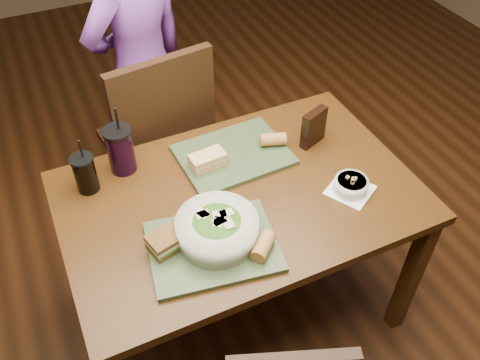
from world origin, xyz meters
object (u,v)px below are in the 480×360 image
tray_near (213,247)px  salad_bowl (217,228)px  diner (142,68)px  chip_bag (314,127)px  sandwich_near (168,241)px  chair_far (162,138)px  baguette_near (263,246)px  cup_cola (85,173)px  sandwich_far (208,160)px  dining_table (240,210)px  tray_far (233,155)px  soup_bowl (351,185)px  cup_berry (120,150)px  baguette_far (273,139)px

tray_near → salad_bowl: size_ratio=1.53×
diner → chip_bag: (0.48, -0.79, 0.05)m
sandwich_near → chair_far: bearing=74.4°
baguette_near → chip_bag: size_ratio=0.67×
sandwich_near → diner: bearing=77.6°
salad_bowl → chip_bag: bearing=29.3°
tray_near → cup_cola: cup_cola is taller
diner → salad_bowl: 1.10m
diner → baguette_near: bearing=68.0°
sandwich_far → dining_table: bearing=-72.4°
tray_far → sandwich_far: sandwich_far is taller
chair_far → baguette_near: chair_far is taller
dining_table → cup_cola: (-0.50, 0.26, 0.17)m
sandwich_near → cup_cola: 0.44m
diner → tray_far: (0.15, -0.73, -0.02)m
dining_table → tray_far: bearing=72.5°
diner → chair_far: bearing=62.0°
tray_far → soup_bowl: 0.47m
tray_far → dining_table: bearing=-107.5°
cup_cola → tray_near: bearing=-55.7°
tray_far → sandwich_far: (-0.12, -0.02, 0.04)m
cup_berry → chip_bag: cup_berry is taller
chair_far → salad_bowl: 0.82m
baguette_near → salad_bowl: bearing=133.0°
tray_far → salad_bowl: salad_bowl is taller
cup_berry → soup_bowl: bearing=-32.9°
diner → cup_cola: bearing=34.8°
chair_far → chip_bag: (0.50, -0.48, 0.24)m
sandwich_far → cup_cola: cup_cola is taller
soup_bowl → sandwich_near: bearing=178.4°
diner → tray_near: size_ratio=3.73×
chip_bag → baguette_far: bearing=145.7°
chair_far → cup_berry: (-0.24, -0.31, 0.26)m
tray_near → cup_cola: (-0.31, 0.45, 0.07)m
salad_bowl → cup_cola: size_ratio=1.18×
baguette_far → salad_bowl: bearing=-138.2°
dining_table → diner: 0.94m
diner → baguette_far: bearing=89.1°
cup_cola → baguette_near: bearing=-50.7°
salad_bowl → sandwich_near: size_ratio=1.93×
salad_bowl → sandwich_near: (-0.16, 0.03, -0.02)m
cup_cola → dining_table: bearing=-27.6°
cup_cola → baguette_far: bearing=-6.3°
dining_table → baguette_near: (-0.05, -0.29, 0.13)m
chair_far → sandwich_near: (-0.21, -0.76, 0.21)m
soup_bowl → tray_near: bearing=-176.4°
salad_bowl → baguette_near: (0.11, -0.12, -0.02)m
dining_table → sandwich_far: bearing=107.6°
chip_bag → soup_bowl: bearing=-113.7°
salad_bowl → chip_bag: size_ratio=1.77×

